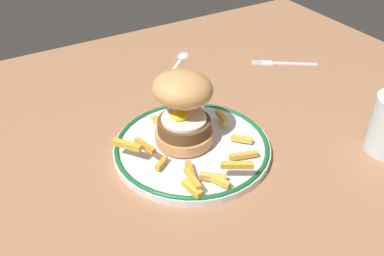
{
  "coord_description": "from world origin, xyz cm",
  "views": [
    {
      "loc": [
        -24.72,
        -42.67,
        43.75
      ],
      "look_at": [
        2.86,
        4.28,
        4.6
      ],
      "focal_mm": 39.99,
      "sensor_mm": 36.0,
      "label": 1
    }
  ],
  "objects_px": {
    "dinner_plate": "(192,147)",
    "spoon": "(181,57)",
    "burger": "(183,106)",
    "fork": "(282,63)"
  },
  "relations": [
    {
      "from": "dinner_plate",
      "to": "spoon",
      "type": "xyz_separation_m",
      "value": [
        0.15,
        0.3,
        -0.0
      ]
    },
    {
      "from": "burger",
      "to": "spoon",
      "type": "height_order",
      "value": "burger"
    },
    {
      "from": "spoon",
      "to": "fork",
      "type": "bearing_deg",
      "value": -36.64
    },
    {
      "from": "dinner_plate",
      "to": "burger",
      "type": "xyz_separation_m",
      "value": [
        -0.0,
        0.02,
        0.07
      ]
    },
    {
      "from": "burger",
      "to": "fork",
      "type": "distance_m",
      "value": 0.37
    },
    {
      "from": "dinner_plate",
      "to": "fork",
      "type": "relative_size",
      "value": 2.01
    },
    {
      "from": "dinner_plate",
      "to": "fork",
      "type": "xyz_separation_m",
      "value": [
        0.33,
        0.17,
        -0.01
      ]
    },
    {
      "from": "burger",
      "to": "fork",
      "type": "relative_size",
      "value": 0.94
    },
    {
      "from": "burger",
      "to": "spoon",
      "type": "distance_m",
      "value": 0.32
    },
    {
      "from": "fork",
      "to": "spoon",
      "type": "xyz_separation_m",
      "value": [
        -0.18,
        0.13,
        0.0
      ]
    }
  ]
}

